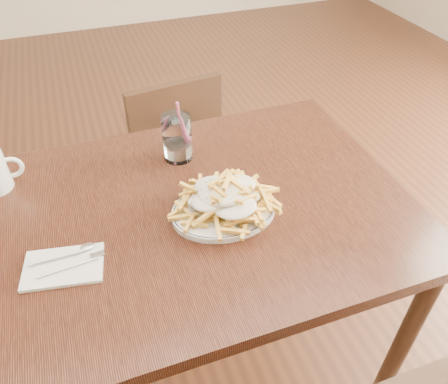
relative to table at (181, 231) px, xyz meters
name	(u,v)px	position (x,y,z in m)	size (l,w,h in m)	color
floor	(192,359)	(0.00, 0.00, -0.67)	(7.00, 7.00, 0.00)	black
table	(181,231)	(0.00, 0.00, 0.00)	(1.20, 0.80, 0.75)	black
chair_far	(171,150)	(0.13, 0.69, -0.22)	(0.41, 0.41, 0.80)	black
fries_plate	(224,210)	(0.11, -0.05, 0.09)	(0.30, 0.27, 0.02)	white
loaded_fries	(224,196)	(0.11, -0.05, 0.14)	(0.28, 0.23, 0.08)	gold
napkin	(63,267)	(-0.29, -0.10, 0.08)	(0.17, 0.11, 0.01)	white
cutlery	(62,263)	(-0.29, -0.09, 0.09)	(0.17, 0.07, 0.01)	silver
water_glass	(177,140)	(0.06, 0.22, 0.14)	(0.08, 0.08, 0.19)	white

